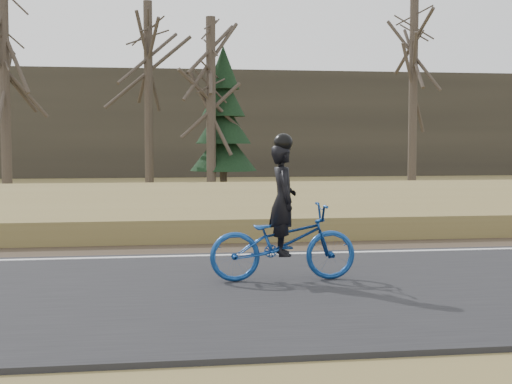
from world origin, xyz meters
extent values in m
cube|color=olive|center=(0.00, 4.20, 0.22)|extent=(120.00, 5.00, 0.44)
cube|color=slate|center=(0.00, 8.00, 0.23)|extent=(120.00, 3.00, 0.45)
cube|color=black|center=(0.00, 8.00, 0.52)|extent=(120.00, 2.40, 0.14)
cube|color=brown|center=(0.00, 7.28, 0.67)|extent=(120.00, 0.07, 0.15)
cube|color=brown|center=(0.00, 8.72, 0.67)|extent=(120.00, 0.07, 0.15)
cube|color=#383328|center=(0.00, 30.00, 3.00)|extent=(120.00, 4.00, 6.00)
imported|color=navy|center=(-5.81, -2.07, 0.59)|extent=(2.02, 0.72, 1.06)
imported|color=black|center=(-5.81, -2.07, 1.17)|extent=(0.37, 0.56, 1.52)
sphere|color=black|center=(-5.81, -2.07, 1.95)|extent=(0.26, 0.26, 0.26)
cylinder|color=#483E34|center=(-12.62, 14.27, 4.16)|extent=(0.36, 0.36, 8.32)
cylinder|color=#483E34|center=(-7.70, 16.83, 3.72)|extent=(0.36, 0.36, 7.45)
cylinder|color=#483E34|center=(-5.41, 14.91, 3.28)|extent=(0.36, 0.36, 6.57)
cylinder|color=#483E34|center=(3.24, 17.10, 3.98)|extent=(0.36, 0.36, 7.97)
cylinder|color=#483E34|center=(-4.85, 15.93, 0.57)|extent=(0.28, 0.28, 1.14)
cone|color=black|center=(-4.85, 15.93, 1.69)|extent=(2.60, 2.60, 1.67)
cone|color=black|center=(-4.85, 15.93, 2.74)|extent=(2.15, 2.15, 1.67)
cone|color=black|center=(-4.85, 15.93, 3.79)|extent=(1.70, 1.70, 1.67)
cone|color=black|center=(-4.85, 15.93, 4.83)|extent=(1.25, 1.25, 1.67)
camera|label=1|loc=(-7.57, -11.60, 1.96)|focal=50.00mm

